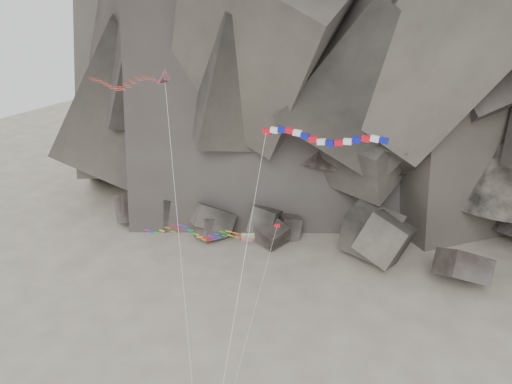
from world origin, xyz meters
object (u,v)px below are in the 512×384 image
(parafoil_kite, at_px, (191,232))
(pennant_kite, at_px, (259,293))
(banner_kite, at_px, (321,139))
(delta_kite, at_px, (122,82))

(parafoil_kite, distance_m, pennant_kite, 8.71)
(banner_kite, xyz_separation_m, parafoil_kite, (-11.21, -3.76, -9.18))
(pennant_kite, bearing_deg, delta_kite, 159.60)
(banner_kite, height_order, pennant_kite, banner_kite)
(banner_kite, distance_m, parafoil_kite, 14.97)
(delta_kite, xyz_separation_m, banner_kite, (18.81, 1.75, -4.05))
(delta_kite, bearing_deg, parafoil_kite, 3.67)
(parafoil_kite, height_order, pennant_kite, pennant_kite)
(delta_kite, relative_size, banner_kite, 1.18)
(banner_kite, height_order, parafoil_kite, banner_kite)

